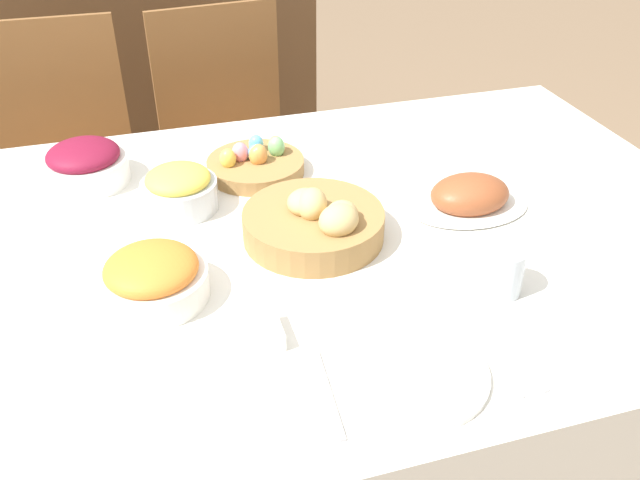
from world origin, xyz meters
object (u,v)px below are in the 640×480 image
at_px(bread_basket, 315,222).
at_px(drinking_cup, 502,271).
at_px(butter_dish, 241,336).
at_px(spoon, 512,352).
at_px(egg_basket, 256,163).
at_px(ham_platter, 470,197).
at_px(beet_salad_bowl, 85,164).
at_px(chair_far_left, 66,168).
at_px(dinner_plate, 415,373).
at_px(knife, 496,356).
at_px(chair_far_center, 232,147).
at_px(pineapple_bowl, 179,189).
at_px(sideboard, 136,78).
at_px(carrot_bowl, 153,277).
at_px(fork, 328,393).

distance_m(bread_basket, drinking_cup, 0.38).
bearing_deg(butter_dish, spoon, -19.70).
distance_m(egg_basket, ham_platter, 0.50).
height_order(egg_basket, drinking_cup, drinking_cup).
xyz_separation_m(ham_platter, beet_salad_bowl, (-0.79, 0.36, 0.02)).
distance_m(spoon, butter_dish, 0.44).
relative_size(beet_salad_bowl, spoon, 1.05).
height_order(chair_far_left, beet_salad_bowl, chair_far_left).
relative_size(chair_far_left, dinner_plate, 3.99).
bearing_deg(knife, spoon, 4.03).
xyz_separation_m(chair_far_center, bread_basket, (0.02, -0.93, 0.27)).
xyz_separation_m(egg_basket, pineapple_bowl, (-0.19, -0.11, 0.02)).
bearing_deg(sideboard, pineapple_bowl, -88.75).
height_order(bread_basket, drinking_cup, bread_basket).
height_order(chair_far_center, sideboard, sideboard).
bearing_deg(sideboard, bread_basket, -80.72).
xyz_separation_m(carrot_bowl, fork, (0.23, -0.31, -0.04)).
bearing_deg(sideboard, dinner_plate, -81.43).
bearing_deg(pineapple_bowl, sideboard, 91.25).
bearing_deg(bread_basket, sideboard, 99.28).
distance_m(chair_far_left, bread_basket, 1.11).
bearing_deg(drinking_cup, chair_far_center, 103.60).
height_order(dinner_plate, knife, dinner_plate).
relative_size(beet_salad_bowl, dinner_plate, 0.83).
xyz_separation_m(chair_far_left, ham_platter, (0.90, -0.91, 0.26)).
xyz_separation_m(egg_basket, ham_platter, (0.41, -0.29, 0.00)).
relative_size(sideboard, ham_platter, 5.30).
distance_m(pineapple_bowl, butter_dish, 0.47).
bearing_deg(butter_dish, dinner_plate, -31.33).
bearing_deg(dinner_plate, pineapple_bowl, 115.13).
xyz_separation_m(chair_far_left, fork, (0.44, -1.35, 0.23)).
bearing_deg(sideboard, chair_far_left, -108.82).
distance_m(carrot_bowl, beet_salad_bowl, 0.49).
bearing_deg(pineapple_bowl, egg_basket, 30.52).
bearing_deg(butter_dish, bread_basket, 52.43).
relative_size(sideboard, carrot_bowl, 7.33).
bearing_deg(spoon, bread_basket, 113.05).
bearing_deg(spoon, sideboard, 98.99).
height_order(chair_far_left, sideboard, sideboard).
relative_size(bread_basket, spoon, 1.55).
bearing_deg(pineapple_bowl, drinking_cup, -41.47).
relative_size(dinner_plate, fork, 1.26).
relative_size(chair_far_left, fork, 5.04).
height_order(chair_far_left, dinner_plate, chair_far_left).
relative_size(chair_far_left, carrot_bowl, 4.74).
relative_size(ham_platter, pineapple_bowl, 1.65).
bearing_deg(sideboard, egg_basket, -80.93).
height_order(carrot_bowl, drinking_cup, carrot_bowl).
bearing_deg(fork, knife, 4.03).
bearing_deg(chair_far_left, egg_basket, -50.97).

